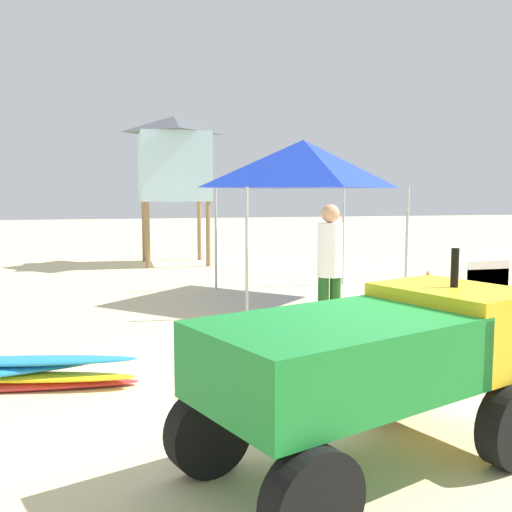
% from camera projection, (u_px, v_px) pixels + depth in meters
% --- Properties ---
extents(ground, '(80.00, 80.00, 0.00)m').
position_uv_depth(ground, '(412.00, 413.00, 5.10)').
color(ground, beige).
extents(utility_cart, '(2.80, 2.04, 1.50)m').
position_uv_depth(utility_cart, '(378.00, 357.00, 4.04)').
color(utility_cart, '#197A2D').
rests_on(utility_cart, ground).
extents(stacked_plastic_chairs, '(0.48, 0.48, 1.20)m').
position_uv_depth(stacked_plastic_chairs, '(480.00, 305.00, 6.38)').
color(stacked_plastic_chairs, silver).
rests_on(stacked_plastic_chairs, ground).
extents(surfboard_pile, '(2.52, 0.79, 0.32)m').
position_uv_depth(surfboard_pile, '(13.00, 373.00, 5.69)').
color(surfboard_pile, red).
rests_on(surfboard_pile, ground).
extents(lifeguard_near_center, '(0.32, 0.32, 1.78)m').
position_uv_depth(lifeguard_near_center, '(330.00, 264.00, 7.37)').
color(lifeguard_near_center, '#194C19').
rests_on(lifeguard_near_center, ground).
extents(popup_canopy, '(2.75, 2.75, 2.86)m').
position_uv_depth(popup_canopy, '(303.00, 164.00, 10.42)').
color(popup_canopy, '#B2B2B7').
rests_on(popup_canopy, ground).
extents(lifeguard_tower, '(1.98, 1.98, 3.95)m').
position_uv_depth(lifeguard_tower, '(174.00, 158.00, 15.58)').
color(lifeguard_tower, olive).
rests_on(lifeguard_tower, ground).
extents(traffic_cone_far, '(0.32, 0.32, 0.46)m').
position_uv_depth(traffic_cone_far, '(428.00, 282.00, 11.13)').
color(traffic_cone_far, orange).
rests_on(traffic_cone_far, ground).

